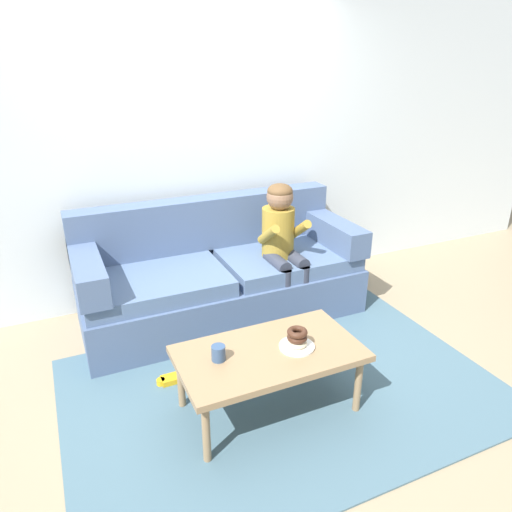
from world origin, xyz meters
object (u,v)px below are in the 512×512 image
at_px(toy_controller, 173,379).
at_px(mug, 218,353).
at_px(couch, 220,277).
at_px(person_child, 282,239).
at_px(donut, 297,343).
at_px(coffee_table, 269,357).

bearing_deg(toy_controller, mug, -103.13).
height_order(couch, person_child, person_child).
bearing_deg(couch, donut, -89.38).
distance_m(coffee_table, person_child, 1.23).
bearing_deg(person_child, mug, -132.59).
distance_m(person_child, mug, 1.36).
bearing_deg(person_child, toy_controller, -153.51).
distance_m(couch, donut, 1.27).
bearing_deg(coffee_table, mug, 172.97).
relative_size(person_child, donut, 9.18).
distance_m(coffee_table, donut, 0.18).
xyz_separation_m(person_child, toy_controller, (-1.07, -0.54, -0.65)).
bearing_deg(toy_controller, person_child, -6.69).
distance_m(mug, toy_controller, 0.65).
relative_size(couch, coffee_table, 2.07).
bearing_deg(couch, coffee_table, -96.87).
height_order(couch, donut, couch).
height_order(couch, coffee_table, couch).
relative_size(person_child, mug, 12.24).
bearing_deg(mug, person_child, 47.41).
xyz_separation_m(coffee_table, mug, (-0.30, 0.04, 0.09)).
height_order(person_child, donut, person_child).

